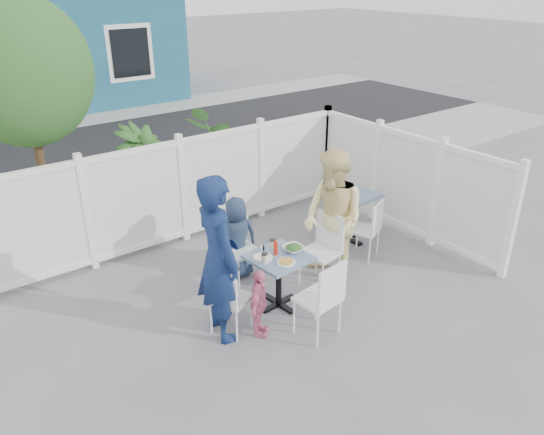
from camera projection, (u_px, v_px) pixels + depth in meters
ground at (274, 313)px, 6.49m from camera, size 80.00×80.00×0.00m
near_sidewalk at (142, 210)px, 9.23m from camera, size 24.00×2.60×0.01m
street at (72, 156)px, 11.90m from camera, size 24.00×5.00×0.01m
far_sidewalk at (34, 127)px, 14.14m from camera, size 24.00×1.60×0.01m
fence_back at (183, 192)px, 7.94m from camera, size 5.86×0.08×1.60m
fence_right at (404, 185)px, 8.22m from camera, size 0.08×3.66×1.60m
tree at (23, 73)px, 6.89m from camera, size 1.80×1.62×3.59m
potted_shrub_a at (144, 179)px, 8.26m from camera, size 1.30×1.30×1.70m
potted_shrub_b at (232, 160)px, 9.05m from camera, size 2.03×2.02×1.71m
main_table at (279, 268)px, 6.41m from camera, size 0.71×0.71×0.70m
spare_table at (349, 204)px, 8.00m from camera, size 0.79×0.79×0.77m
chair_left at (227, 296)px, 5.91m from camera, size 0.52×0.53×0.88m
chair_right at (324, 244)px, 6.90m from camera, size 0.50×0.51×0.97m
chair_back at (240, 243)px, 7.03m from camera, size 0.42×0.40×0.89m
chair_near at (324, 295)px, 5.84m from camera, size 0.49×0.48×0.97m
chair_spare at (370, 226)px, 7.53m from camera, size 0.51×0.51×0.88m
man at (218, 259)px, 5.74m from camera, size 0.55×0.76×1.94m
woman at (333, 219)px, 6.81m from camera, size 0.76×0.94×1.81m
boy at (237, 238)px, 7.07m from camera, size 0.63×0.48×1.14m
toddler at (259, 303)px, 5.94m from camera, size 0.50×0.47×0.83m
plate_main at (286, 262)px, 6.20m from camera, size 0.22×0.22×0.01m
plate_side at (263, 257)px, 6.31m from camera, size 0.23×0.23×0.02m
salad_bowl at (294, 249)px, 6.45m from camera, size 0.25×0.25×0.06m
coffee_cup_a at (265, 259)px, 6.18m from camera, size 0.08×0.08×0.12m
coffee_cup_b at (272, 244)px, 6.50m from camera, size 0.07×0.07×0.11m
ketchup_bottle at (276, 248)px, 6.36m from camera, size 0.05×0.05×0.16m
salt_shaker at (261, 249)px, 6.44m from camera, size 0.03×0.03×0.08m
pepper_shaker at (263, 248)px, 6.47m from camera, size 0.03×0.03×0.07m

